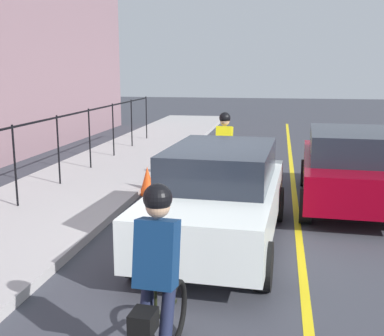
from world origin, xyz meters
The scene contains 9 objects.
ground_plane centered at (0.00, 0.00, 0.00)m, with size 80.00×80.00×0.00m, color #383A43.
lane_line_centre centered at (0.00, -1.60, 0.00)m, with size 36.00×0.12×0.01m, color yellow.
sidewalk centered at (0.00, 3.40, 0.07)m, with size 40.00×3.20×0.15m, color #AAA6A6.
iron_fence centered at (1.00, 3.80, 1.34)m, with size 19.21×0.04×1.60m.
cyclist_lead centered at (3.52, 0.02, 0.91)m, with size 1.71×0.38×1.83m.
cyclist_follow centered at (-3.57, -0.18, 0.91)m, with size 1.71×0.38×1.83m.
patrol_sedan centered at (2.76, -2.65, 0.82)m, with size 4.48×2.09×1.58m.
parked_sedan_rear centered at (0.00, -0.30, 0.82)m, with size 4.48×2.10×1.58m.
traffic_cone_near centered at (2.83, 1.67, 0.32)m, with size 0.36×0.36×0.65m, color #EA4C17.
Camera 1 is at (-7.55, -1.20, 2.80)m, focal length 45.91 mm.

